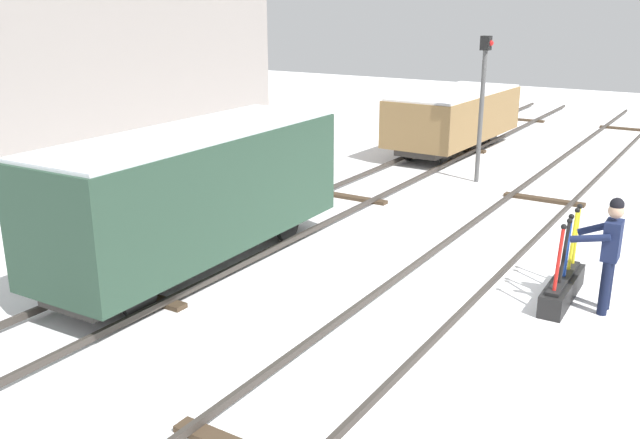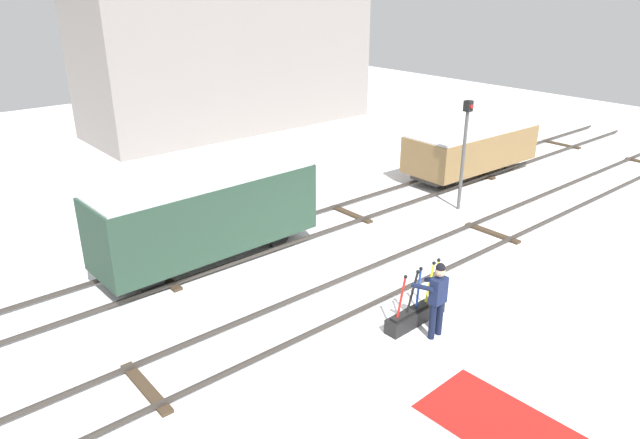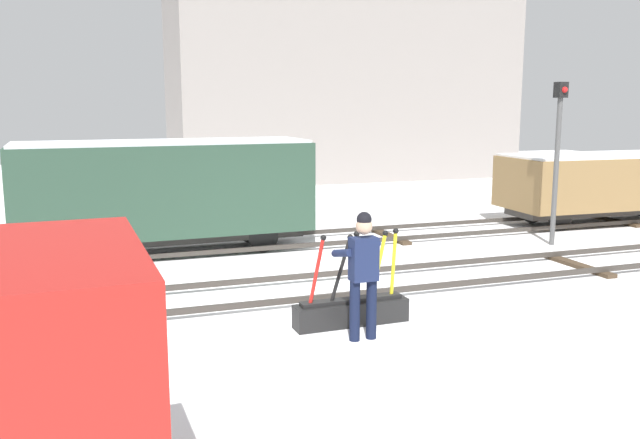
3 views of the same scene
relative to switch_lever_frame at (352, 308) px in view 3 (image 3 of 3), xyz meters
The scene contains 9 objects.
ground_plane 1.85m from the switch_lever_frame, 92.55° to the left, with size 60.00×60.00×0.00m, color white.
track_main_line 1.84m from the switch_lever_frame, 92.55° to the left, with size 44.00×1.94×0.18m.
track_siding_near 5.93m from the switch_lever_frame, 90.79° to the left, with size 44.00×1.94×0.18m.
switch_lever_frame is the anchor object (origin of this frame).
rail_worker 1.03m from the switch_lever_frame, 98.54° to the right, with size 0.54×0.70×1.85m.
signal_post 8.07m from the switch_lever_frame, 29.99° to the left, with size 0.24×0.32×3.84m.
apartment_building 21.81m from the switch_lever_frame, 69.26° to the left, with size 15.61×5.72×10.44m.
freight_car_far_end 6.40m from the switch_lever_frame, 109.28° to the left, with size 6.44×2.15×2.54m.
freight_car_back_track 11.75m from the switch_lever_frame, 30.41° to the left, with size 6.00×2.40×1.96m.
Camera 3 is at (-3.62, -10.94, 3.33)m, focal length 37.57 mm.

